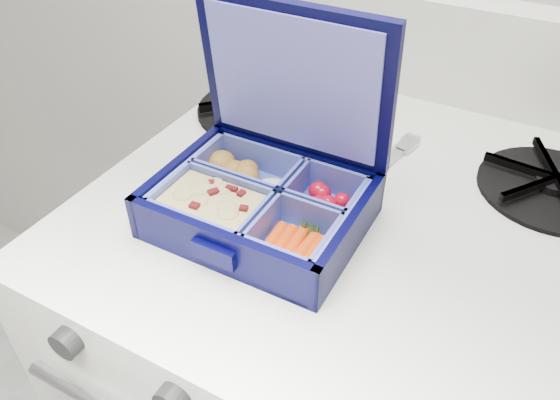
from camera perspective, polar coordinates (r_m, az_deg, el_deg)
The scene contains 4 objects.
bento_box at distance 0.57m, azimuth -2.08°, elevation -0.50°, with size 0.21×0.17×0.05m, color black, non-canonical shape.
burner_grate at distance 0.69m, azimuth 26.79°, elevation 1.69°, with size 0.17×0.17×0.02m, color black.
burner_grate_rear at distance 0.78m, azimuth -1.63°, elevation 9.95°, with size 0.19×0.19×0.02m, color black.
fork at distance 0.65m, azimuth 9.18°, elevation 2.26°, with size 0.03×0.19×0.01m, color #B8B7C0, non-canonical shape.
Camera 1 is at (0.22, 1.19, 1.29)m, focal length 35.00 mm.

